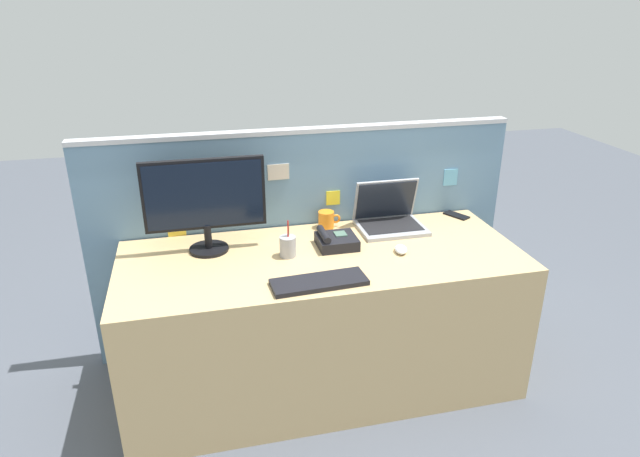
{
  "coord_description": "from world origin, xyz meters",
  "views": [
    {
      "loc": [
        -0.57,
        -2.36,
        1.91
      ],
      "look_at": [
        0.0,
        0.05,
        0.86
      ],
      "focal_mm": 31.09,
      "sensor_mm": 36.0,
      "label": 1
    }
  ],
  "objects_px": {
    "keyboard_main": "(319,282)",
    "coffee_mug": "(327,220)",
    "desktop_monitor": "(205,199)",
    "pen_cup": "(288,246)",
    "cell_phone_black_slab": "(456,215)",
    "laptop": "(389,216)",
    "computer_mouse_right_hand": "(401,249)",
    "desk_phone": "(336,241)"
  },
  "relations": [
    {
      "from": "keyboard_main",
      "to": "coffee_mug",
      "type": "relative_size",
      "value": 3.41
    },
    {
      "from": "desktop_monitor",
      "to": "keyboard_main",
      "type": "bearing_deg",
      "value": -46.4
    },
    {
      "from": "keyboard_main",
      "to": "pen_cup",
      "type": "xyz_separation_m",
      "value": [
        -0.08,
        0.31,
        0.04
      ]
    },
    {
      "from": "keyboard_main",
      "to": "pen_cup",
      "type": "distance_m",
      "value": 0.32
    },
    {
      "from": "coffee_mug",
      "to": "cell_phone_black_slab",
      "type": "bearing_deg",
      "value": -0.77
    },
    {
      "from": "laptop",
      "to": "computer_mouse_right_hand",
      "type": "xyz_separation_m",
      "value": [
        -0.05,
        -0.32,
        -0.04
      ]
    },
    {
      "from": "coffee_mug",
      "to": "keyboard_main",
      "type": "bearing_deg",
      "value": -106.97
    },
    {
      "from": "desktop_monitor",
      "to": "desk_phone",
      "type": "xyz_separation_m",
      "value": [
        0.62,
        -0.11,
        -0.23
      ]
    },
    {
      "from": "cell_phone_black_slab",
      "to": "desk_phone",
      "type": "bearing_deg",
      "value": 168.62
    },
    {
      "from": "pen_cup",
      "to": "keyboard_main",
      "type": "bearing_deg",
      "value": -75.37
    },
    {
      "from": "cell_phone_black_slab",
      "to": "keyboard_main",
      "type": "bearing_deg",
      "value": -175.99
    },
    {
      "from": "keyboard_main",
      "to": "computer_mouse_right_hand",
      "type": "relative_size",
      "value": 4.2
    },
    {
      "from": "coffee_mug",
      "to": "pen_cup",
      "type": "bearing_deg",
      "value": -131.71
    },
    {
      "from": "laptop",
      "to": "cell_phone_black_slab",
      "type": "height_order",
      "value": "laptop"
    },
    {
      "from": "laptop",
      "to": "desk_phone",
      "type": "distance_m",
      "value": 0.39
    },
    {
      "from": "keyboard_main",
      "to": "cell_phone_black_slab",
      "type": "xyz_separation_m",
      "value": [
        0.95,
        0.6,
        -0.01
      ]
    },
    {
      "from": "desktop_monitor",
      "to": "laptop",
      "type": "distance_m",
      "value": 0.99
    },
    {
      "from": "laptop",
      "to": "pen_cup",
      "type": "relative_size",
      "value": 1.92
    },
    {
      "from": "pen_cup",
      "to": "desk_phone",
      "type": "bearing_deg",
      "value": 11.85
    },
    {
      "from": "laptop",
      "to": "desk_phone",
      "type": "xyz_separation_m",
      "value": [
        -0.35,
        -0.18,
        -0.03
      ]
    },
    {
      "from": "keyboard_main",
      "to": "desktop_monitor",
      "type": "bearing_deg",
      "value": 130.22
    },
    {
      "from": "laptop",
      "to": "desk_phone",
      "type": "bearing_deg",
      "value": -152.28
    },
    {
      "from": "desk_phone",
      "to": "coffee_mug",
      "type": "relative_size",
      "value": 1.56
    },
    {
      "from": "desk_phone",
      "to": "cell_phone_black_slab",
      "type": "bearing_deg",
      "value": 16.93
    },
    {
      "from": "desk_phone",
      "to": "pen_cup",
      "type": "height_order",
      "value": "pen_cup"
    },
    {
      "from": "desk_phone",
      "to": "cell_phone_black_slab",
      "type": "relative_size",
      "value": 1.33
    },
    {
      "from": "computer_mouse_right_hand",
      "to": "cell_phone_black_slab",
      "type": "bearing_deg",
      "value": 51.78
    },
    {
      "from": "keyboard_main",
      "to": "pen_cup",
      "type": "relative_size",
      "value": 2.31
    },
    {
      "from": "desk_phone",
      "to": "computer_mouse_right_hand",
      "type": "relative_size",
      "value": 1.93
    },
    {
      "from": "laptop",
      "to": "keyboard_main",
      "type": "height_order",
      "value": "laptop"
    },
    {
      "from": "keyboard_main",
      "to": "computer_mouse_right_hand",
      "type": "bearing_deg",
      "value": 22.29
    },
    {
      "from": "keyboard_main",
      "to": "cell_phone_black_slab",
      "type": "bearing_deg",
      "value": 28.94
    },
    {
      "from": "laptop",
      "to": "keyboard_main",
      "type": "distance_m",
      "value": 0.75
    },
    {
      "from": "cell_phone_black_slab",
      "to": "coffee_mug",
      "type": "distance_m",
      "value": 0.76
    },
    {
      "from": "computer_mouse_right_hand",
      "to": "coffee_mug",
      "type": "relative_size",
      "value": 0.81
    },
    {
      "from": "laptop",
      "to": "cell_phone_black_slab",
      "type": "bearing_deg",
      "value": 7.23
    },
    {
      "from": "computer_mouse_right_hand",
      "to": "coffee_mug",
      "type": "distance_m",
      "value": 0.48
    },
    {
      "from": "keyboard_main",
      "to": "cell_phone_black_slab",
      "type": "height_order",
      "value": "keyboard_main"
    },
    {
      "from": "laptop",
      "to": "pen_cup",
      "type": "distance_m",
      "value": 0.64
    },
    {
      "from": "desk_phone",
      "to": "keyboard_main",
      "type": "xyz_separation_m",
      "value": [
        -0.17,
        -0.36,
        -0.02
      ]
    },
    {
      "from": "coffee_mug",
      "to": "computer_mouse_right_hand",
      "type": "bearing_deg",
      "value": -54.23
    },
    {
      "from": "desktop_monitor",
      "to": "coffee_mug",
      "type": "distance_m",
      "value": 0.69
    }
  ]
}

